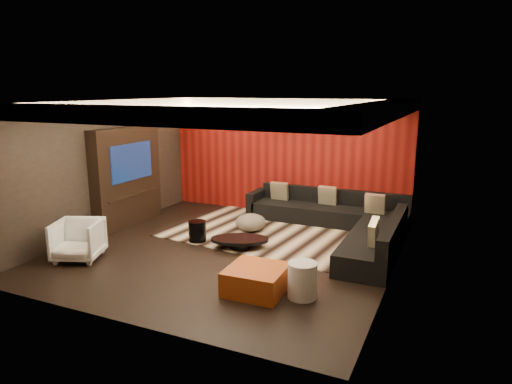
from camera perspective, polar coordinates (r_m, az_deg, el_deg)
The scene contains 26 objects.
floor at distance 8.77m, azimuth -3.43°, elevation -7.38°, with size 6.00×6.00×0.02m, color black.
ceiling at distance 8.24m, azimuth -3.69°, elevation 11.36°, with size 6.00×6.00×0.02m, color silver.
wall_back at distance 11.10m, azimuth 3.73°, elevation 4.41°, with size 6.00×0.02×2.80m, color black.
wall_left at distance 10.14m, azimuth -18.81°, elevation 2.95°, with size 0.02×6.00×2.80m, color black.
wall_right at distance 7.50m, azimuth 17.23°, elevation -0.20°, with size 0.02×6.00×2.80m, color black.
red_feature_wall at distance 11.07m, azimuth 3.65°, elevation 4.38°, with size 5.98×0.05×2.78m, color #6B0C0A.
soffit_back at distance 10.70m, azimuth 3.23°, elevation 11.04°, with size 6.00×0.60×0.22m, color silver.
soffit_front at distance 6.00m, azimuth -16.01°, elevation 9.24°, with size 6.00×0.60×0.22m, color silver.
soffit_left at distance 9.80m, azimuth -18.00°, elevation 10.29°, with size 0.60×4.80×0.22m, color silver.
soffit_right at distance 7.38m, azimuth 15.48°, elevation 9.84°, with size 0.60×4.80×0.22m, color silver.
cove_back at distance 10.39m, azimuth 2.53°, elevation 10.50°, with size 4.80×0.08×0.04m, color #FFD899.
cove_front at distance 6.26m, azimuth -13.95°, elevation 8.66°, with size 4.80×0.08×0.04m, color #FFD899.
cove_left at distance 9.58m, azimuth -16.43°, elevation 9.81°, with size 0.08×4.80×0.04m, color #FFD899.
cove_right at distance 7.44m, azimuth 12.82°, elevation 9.31°, with size 0.08×4.80×0.04m, color #FFD899.
tv_surround at distance 10.52m, azimuth -15.84°, elevation 1.83°, with size 0.30×2.00×2.20m, color black.
tv_screen at distance 10.36m, azimuth -15.28°, elevation 3.66°, with size 0.04×1.30×0.80m, color black.
tv_shelf at distance 10.50m, azimuth -15.04°, elevation -0.38°, with size 0.04×1.60×0.04m, color black.
rug at distance 9.89m, azimuth 1.43°, elevation -4.88°, with size 4.00×3.00×0.02m, color beige.
coffee_table at distance 8.84m, azimuth -2.03°, elevation -6.35°, with size 1.12×1.12×0.19m, color black.
drum_stool at distance 9.24m, azimuth -7.35°, elevation -4.87°, with size 0.35×0.35×0.41m, color black.
striped_pouf at distance 9.84m, azimuth -0.67°, elevation -3.82°, with size 0.66×0.66×0.36m, color beige.
white_side_table at distance 6.84m, azimuth 5.82°, elevation -10.92°, with size 0.43×0.43×0.54m, color silver.
orange_ottoman at distance 7.02m, azimuth 0.04°, elevation -10.90°, with size 0.86×0.86×0.38m, color #944913.
armchair at distance 8.81m, azimuth -21.37°, elevation -5.62°, with size 0.78×0.80×0.73m, color white.
sectional_sofa at distance 9.78m, azimuth 10.80°, elevation -3.78°, with size 3.65×3.50×0.75m.
throw_pillows at distance 9.87m, azimuth 9.86°, elevation -1.44°, with size 2.92×2.73×0.50m.
Camera 1 is at (3.86, -7.28, 3.01)m, focal length 32.00 mm.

